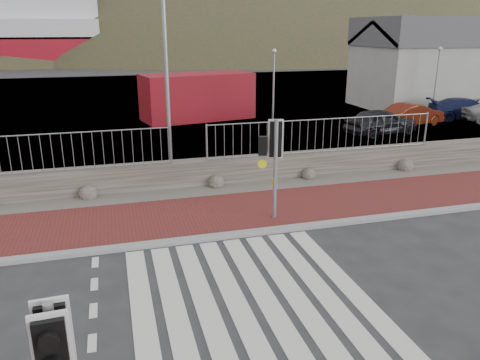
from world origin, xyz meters
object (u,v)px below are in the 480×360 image
object	(u,v)px
car_b	(413,114)
car_c	(467,109)
streetlight	(169,47)
shipping_container	(197,96)
car_a	(381,121)
traffic_signal_far	(274,148)

from	to	relation	value
car_b	car_c	world-z (taller)	car_c
streetlight	shipping_container	distance (m)	12.17
streetlight	car_a	distance (m)	12.64
shipping_container	car_a	xyz separation A→B (m)	(8.11, -6.63, -0.67)
car_b	traffic_signal_far	bearing A→B (deg)	119.15
car_a	car_c	xyz separation A→B (m)	(6.93, 2.11, -0.02)
car_a	car_b	bearing A→B (deg)	-71.40
car_a	car_c	size ratio (longest dim) A/B	0.88
car_a	car_b	size ratio (longest dim) A/B	1.03
car_a	car_c	bearing A→B (deg)	-82.23
shipping_container	traffic_signal_far	bearing A→B (deg)	-103.89
shipping_container	car_b	world-z (taller)	shipping_container
traffic_signal_far	shipping_container	xyz separation A→B (m)	(0.80, 15.69, -0.74)
traffic_signal_far	streetlight	world-z (taller)	streetlight
streetlight	car_c	distance (m)	19.64
traffic_signal_far	streetlight	bearing A→B (deg)	-49.97
car_c	streetlight	bearing A→B (deg)	129.54
traffic_signal_far	car_b	xyz separation A→B (m)	(11.82, 10.59, -1.45)
streetlight	car_b	xyz separation A→B (m)	(13.97, 6.25, -3.94)
car_b	car_a	bearing A→B (deg)	105.01
car_b	car_c	size ratio (longest dim) A/B	0.85
shipping_container	car_c	size ratio (longest dim) A/B	1.46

